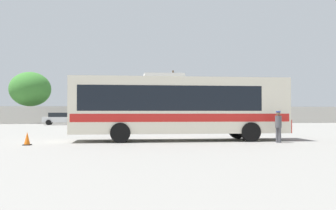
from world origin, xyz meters
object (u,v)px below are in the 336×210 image
parked_car_third_grey (156,118)px  roadside_tree_right (201,92)px  utility_pole_near (173,95)px  roadside_tree_left (30,89)px  roadside_tree_midright (167,97)px  parked_car_leftmost_white (60,118)px  roadside_tree_midleft (102,98)px  attendant_by_bus_door (278,125)px  traffic_cone_on_apron (27,139)px  coach_bus_cream_red (177,105)px  parked_car_second_white (106,119)px

parked_car_third_grey → roadside_tree_right: roadside_tree_right is taller
utility_pole_near → roadside_tree_left: (-20.36, -1.04, 0.71)m
roadside_tree_midright → parked_car_leftmost_white: bearing=-150.5°
roadside_tree_left → roadside_tree_midleft: 10.38m
attendant_by_bus_door → traffic_cone_on_apron: 12.57m
coach_bus_cream_red → parked_car_third_grey: 25.97m
roadside_tree_left → parked_car_third_grey: bearing=-23.2°
parked_car_leftmost_white → roadside_tree_right: (19.90, 10.49, 3.87)m
roadside_tree_left → roadside_tree_midright: bearing=2.9°
parked_car_leftmost_white → parked_car_third_grey: bearing=-1.6°
coach_bus_cream_red → roadside_tree_right: (8.94, 36.75, 2.68)m
coach_bus_cream_red → parked_car_second_white: coach_bus_cream_red is taller
parked_car_leftmost_white → traffic_cone_on_apron: (3.42, -28.27, -0.48)m
attendant_by_bus_door → utility_pole_near: bearing=91.4°
parked_car_third_grey → roadside_tree_left: roadside_tree_left is taller
parked_car_second_white → roadside_tree_midright: bearing=44.6°
utility_pole_near → coach_bus_cream_red: bearing=-96.9°
parked_car_leftmost_white → roadside_tree_left: size_ratio=0.58×
coach_bus_cream_red → parked_car_leftmost_white: 28.48m
parked_car_leftmost_white → roadside_tree_right: size_ratio=0.64×
parked_car_second_white → parked_car_third_grey: 6.29m
roadside_tree_right → traffic_cone_on_apron: bearing=-113.0°
parked_car_second_white → roadside_tree_midleft: (-1.05, 10.66, 3.00)m
utility_pole_near → roadside_tree_right: 5.42m
attendant_by_bus_door → parked_car_second_white: size_ratio=0.40×
utility_pole_near → roadside_tree_midright: 0.98m
parked_car_third_grey → roadside_tree_midright: 9.15m
roadside_tree_left → traffic_cone_on_apron: roadside_tree_left is taller
parked_car_third_grey → traffic_cone_on_apron: size_ratio=6.49×
attendant_by_bus_door → coach_bus_cream_red: bearing=158.2°
attendant_by_bus_door → roadside_tree_midright: roadside_tree_midright is taller
utility_pole_near → roadside_tree_midleft: bearing=168.3°
parked_car_second_white → utility_pole_near: bearing=41.8°
attendant_by_bus_door → parked_car_leftmost_white: 32.47m
utility_pole_near → roadside_tree_left: size_ratio=1.08×
utility_pole_near → roadside_tree_left: utility_pole_near is taller
coach_bus_cream_red → roadside_tree_midleft: roadside_tree_midleft is taller
utility_pole_near → traffic_cone_on_apron: 38.33m
roadside_tree_left → coach_bus_cream_red: bearing=-64.0°
attendant_by_bus_door → roadside_tree_midright: 36.42m
roadside_tree_left → traffic_cone_on_apron: 36.60m
parked_car_leftmost_white → traffic_cone_on_apron: parked_car_leftmost_white is taller
coach_bus_cream_red → roadside_tree_right: 37.92m
parked_car_third_grey → roadside_tree_right: (8.00, 10.83, 3.86)m
parked_car_leftmost_white → parked_car_second_white: parked_car_leftmost_white is taller
parked_car_leftmost_white → roadside_tree_left: (-5.26, 7.01, 3.99)m
coach_bus_cream_red → traffic_cone_on_apron: bearing=-165.1°
attendant_by_bus_door → roadside_tree_right: 39.14m
roadside_tree_left → roadside_tree_midleft: bearing=18.2°
parked_car_leftmost_white → parked_car_second_white: bearing=-4.3°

